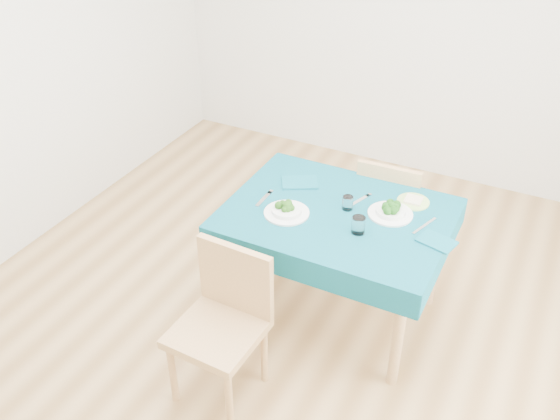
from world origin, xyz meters
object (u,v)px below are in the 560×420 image
at_px(side_plate, 413,202).
at_px(table, 335,265).
at_px(bowl_near, 287,208).
at_px(chair_near, 216,317).
at_px(bowl_far, 391,209).
at_px(chair_far, 393,201).

bearing_deg(side_plate, table, -140.05).
bearing_deg(bowl_near, table, 29.50).
distance_m(chair_near, bowl_near, 0.74).
bearing_deg(bowl_far, chair_near, -121.24).
height_order(table, chair_near, chair_near).
bearing_deg(table, chair_near, -109.96).
relative_size(bowl_near, side_plate, 1.37).
xyz_separation_m(chair_near, side_plate, (0.65, 1.13, 0.23)).
bearing_deg(side_plate, bowl_near, -144.11).
relative_size(chair_far, side_plate, 5.36).
relative_size(chair_near, bowl_far, 4.26).
height_order(chair_far, bowl_near, chair_far).
bearing_deg(table, side_plate, 39.95).
height_order(table, side_plate, side_plate).
bearing_deg(chair_far, chair_near, 71.63).
bearing_deg(table, bowl_near, -150.50).
relative_size(chair_near, chair_far, 1.07).
bearing_deg(bowl_far, bowl_near, -154.14).
distance_m(chair_near, chair_far, 1.55).
height_order(table, bowl_near, bowl_near).
xyz_separation_m(bowl_near, side_plate, (0.60, 0.43, -0.03)).
bearing_deg(side_plate, chair_far, 120.74).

